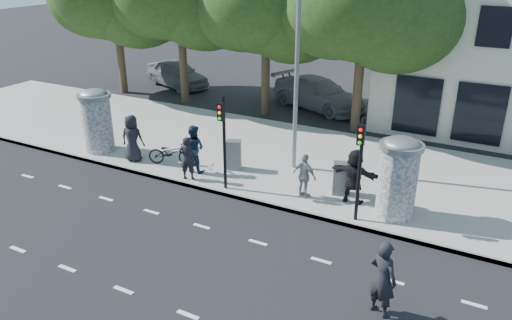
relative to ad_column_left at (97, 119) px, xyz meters
The scene contains 21 objects.
ground 8.63m from the ad_column_left, 32.01° to the right, with size 120.00×120.00×0.00m, color black.
sidewalk 7.94m from the ad_column_left, 22.62° to the left, with size 40.00×8.00×0.15m, color gray.
curb 7.41m from the ad_column_left, ahead, with size 40.00×0.10×0.16m, color slate.
lane_dash_near 9.95m from the ad_column_left, 42.94° to the right, with size 32.00×0.12×0.01m, color silver.
lane_dash_far 7.99m from the ad_column_left, 23.29° to the right, with size 32.00×0.12×0.01m, color silver.
ad_column_left is the anchor object (origin of this frame).
ad_column_right 12.40m from the ad_column_left, ahead, with size 1.36×1.36×2.65m.
traffic_pole_near 6.67m from the ad_column_left, ahead, with size 0.22×0.31×3.40m.
traffic_pole_far 11.44m from the ad_column_left, ahead, with size 0.22×0.31×3.40m.
street_lamp 8.90m from the ad_column_left, 14.94° to the left, with size 0.25×0.93×8.00m.
ped_a 2.07m from the ad_column_left, ahead, with size 0.93×0.60×1.90m, color black.
ped_b 5.03m from the ad_column_left, ahead, with size 0.60×0.40×1.65m, color black.
ped_c 4.79m from the ad_column_left, ahead, with size 0.90×0.70×1.85m, color #1D2D48.
ped_e 9.36m from the ad_column_left, ahead, with size 0.93×0.53×1.59m, color #939396.
ped_f 10.96m from the ad_column_left, ahead, with size 1.75×0.63×1.89m, color black.
man_road 13.95m from the ad_column_left, 18.73° to the right, with size 0.72×0.47×1.97m, color black.
bicycle 3.70m from the ad_column_left, ahead, with size 1.82×0.64×0.96m, color black.
cabinet_left 6.13m from the ad_column_left, ahead, with size 0.55×0.40×1.15m, color slate.
cabinet_right 10.44m from the ad_column_left, ahead, with size 0.56×0.41×1.17m, color slate.
car_left 11.37m from the ad_column_left, 109.58° to the left, with size 4.85×1.95×1.65m, color slate.
car_right 12.02m from the ad_column_left, 61.44° to the left, with size 5.60×2.28×1.63m, color slate.
Camera 1 is at (7.88, -9.83, 8.05)m, focal length 35.00 mm.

